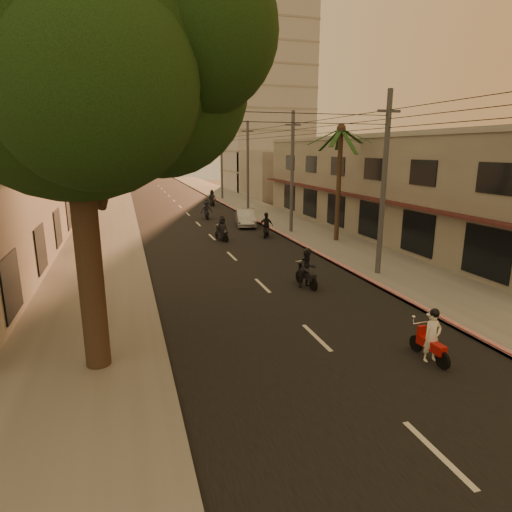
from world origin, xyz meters
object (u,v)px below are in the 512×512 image
object	(u,v)px
broadleaf_tree	(86,59)
scooter_far_b	(207,210)
scooter_red	(431,338)
scooter_far_c	(212,199)
scooter_far_a	(222,229)
scooter_mid_b	(266,226)
palm_tree	(341,135)
parked_car	(246,218)
scooter_mid_a	(307,270)

from	to	relation	value
broadleaf_tree	scooter_far_b	distance (m)	28.49
scooter_red	scooter_far_c	world-z (taller)	scooter_far_c
scooter_red	scooter_far_c	bearing A→B (deg)	87.30
scooter_far_a	scooter_far_c	size ratio (longest dim) A/B	0.96
scooter_mid_b	scooter_far_b	bearing A→B (deg)	129.66
palm_tree	scooter_red	world-z (taller)	palm_tree
scooter_far_c	scooter_red	bearing A→B (deg)	-92.81
scooter_red	scooter_far_a	distance (m)	19.16
broadleaf_tree	scooter_far_c	distance (m)	37.75
scooter_far_b	scooter_far_c	distance (m)	9.53
scooter_mid_b	parked_car	xyz separation A→B (m)	(-0.15, 4.96, -0.14)
scooter_far_a	scooter_mid_a	bearing A→B (deg)	-97.46
scooter_mid_a	parked_car	distance (m)	16.80
scooter_red	scooter_mid_b	size ratio (longest dim) A/B	0.95
scooter_red	scooter_far_b	size ratio (longest dim) A/B	0.92
scooter_mid_b	scooter_far_b	distance (m)	9.82
broadleaf_tree	scooter_far_b	world-z (taller)	broadleaf_tree
scooter_far_a	parked_car	bearing A→B (deg)	43.94
scooter_mid_a	parked_car	world-z (taller)	scooter_mid_a
palm_tree	scooter_red	size ratio (longest dim) A/B	4.76
scooter_mid_b	scooter_far_c	bearing A→B (deg)	115.01
palm_tree	scooter_mid_b	distance (m)	8.13
palm_tree	scooter_far_c	bearing A→B (deg)	101.53
palm_tree	scooter_red	distance (m)	18.49
scooter_mid_a	scooter_mid_b	world-z (taller)	scooter_mid_a
broadleaf_tree	scooter_far_c	size ratio (longest dim) A/B	6.43
scooter_mid_a	scooter_far_b	bearing A→B (deg)	85.81
scooter_mid_b	scooter_red	bearing A→B (deg)	-69.38
broadleaf_tree	scooter_far_b	size ratio (longest dim) A/B	6.44
palm_tree	scooter_mid_a	distance (m)	12.39
scooter_far_b	scooter_far_c	bearing A→B (deg)	78.91
scooter_red	parked_car	world-z (taller)	scooter_red
broadleaf_tree	scooter_far_c	world-z (taller)	broadleaf_tree
broadleaf_tree	scooter_red	xyz separation A→B (m)	(9.21, -2.63, -7.74)
broadleaf_tree	scooter_far_a	bearing A→B (deg)	66.76
broadleaf_tree	scooter_mid_a	world-z (taller)	broadleaf_tree
scooter_far_b	broadleaf_tree	bearing A→B (deg)	-103.33
scooter_mid_a	scooter_mid_b	bearing A→B (deg)	74.69
scooter_far_c	scooter_mid_a	bearing A→B (deg)	-94.44
parked_car	scooter_mid_b	bearing A→B (deg)	-77.21
scooter_far_a	scooter_far_c	world-z (taller)	scooter_far_c
palm_tree	scooter_far_a	bearing A→B (deg)	161.35
palm_tree	scooter_far_c	xyz separation A→B (m)	(-4.42, 21.67, -6.32)
broadleaf_tree	palm_tree	distance (m)	20.18
broadleaf_tree	parked_car	bearing A→B (deg)	64.73
scooter_far_a	parked_car	distance (m)	6.29
scooter_far_a	broadleaf_tree	bearing A→B (deg)	-128.23
scooter_mid_b	scooter_far_c	xyz separation A→B (m)	(-0.25, 18.70, -0.00)
broadleaf_tree	scooter_far_b	xyz separation A→B (m)	(7.83, 26.30, -7.64)
scooter_red	scooter_mid_a	world-z (taller)	scooter_mid_a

